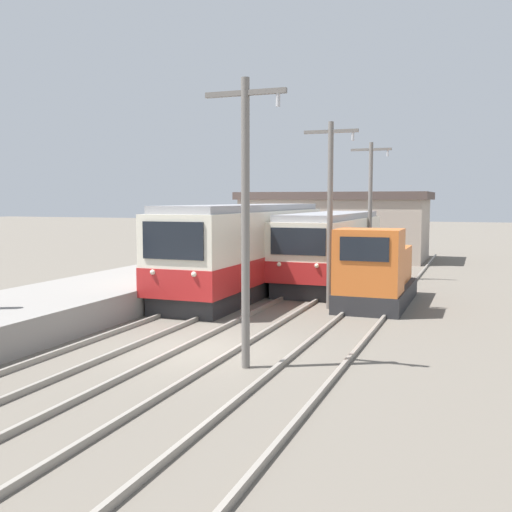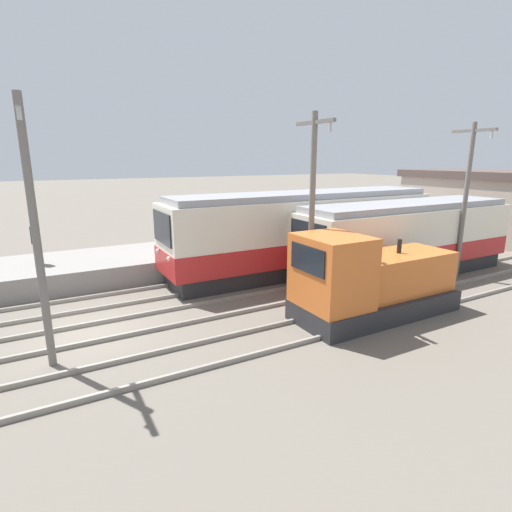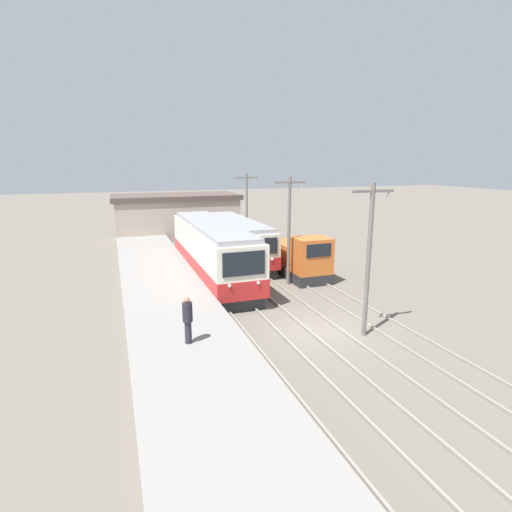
{
  "view_description": "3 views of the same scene",
  "coord_description": "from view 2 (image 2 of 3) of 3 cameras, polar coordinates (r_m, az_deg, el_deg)",
  "views": [
    {
      "loc": [
        6.91,
        -14.23,
        4.03
      ],
      "look_at": [
        -1.25,
        7.37,
        1.85
      ],
      "focal_mm": 42.0,
      "sensor_mm": 36.0,
      "label": 1
    },
    {
      "loc": [
        12.74,
        -1.03,
        5.35
      ],
      "look_at": [
        -1.25,
        6.66,
        1.42
      ],
      "focal_mm": 28.0,
      "sensor_mm": 36.0,
      "label": 2
    },
    {
      "loc": [
        -8.62,
        -15.33,
        7.63
      ],
      "look_at": [
        -0.35,
        7.64,
        1.93
      ],
      "focal_mm": 28.0,
      "sensor_mm": 36.0,
      "label": 3
    }
  ],
  "objects": [
    {
      "name": "commuter_train_center",
      "position": [
        19.78,
        20.56,
        1.98
      ],
      "size": [
        2.84,
        11.32,
        3.41
      ],
      "color": "#28282B",
      "rests_on": "ground"
    },
    {
      "name": "ground_plane",
      "position": [
        13.86,
        -22.57,
        -10.02
      ],
      "size": [
        200.0,
        200.0,
        0.0
      ],
      "primitive_type": "plane",
      "color": "#665E54"
    },
    {
      "name": "catenary_mast_near",
      "position": [
        11.15,
        -29.07,
        3.75
      ],
      "size": [
        2.0,
        0.2,
        6.84
      ],
      "color": "slate",
      "rests_on": "ground"
    },
    {
      "name": "track_left",
      "position": [
        16.26,
        -23.68,
        -6.35
      ],
      "size": [
        1.54,
        60.0,
        0.14
      ],
      "color": "gray",
      "rests_on": "ground"
    },
    {
      "name": "track_center",
      "position": [
        13.65,
        -22.49,
        -10.06
      ],
      "size": [
        1.54,
        60.0,
        0.14
      ],
      "color": "gray",
      "rests_on": "ground"
    },
    {
      "name": "platform_left",
      "position": [
        19.64,
        -24.86,
        -1.89
      ],
      "size": [
        4.5,
        54.0,
        0.94
      ],
      "primitive_type": "cube",
      "color": "gray",
      "rests_on": "ground"
    },
    {
      "name": "catenary_mast_far",
      "position": [
        20.03,
        27.79,
        7.62
      ],
      "size": [
        2.0,
        0.2,
        6.84
      ],
      "color": "slate",
      "rests_on": "ground"
    },
    {
      "name": "person_on_platform",
      "position": [
        19.32,
        -28.91,
        1.92
      ],
      "size": [
        0.38,
        0.38,
        1.84
      ],
      "color": "#282833",
      "rests_on": "platform_left"
    },
    {
      "name": "commuter_train_left",
      "position": [
        19.28,
        6.96,
        3.0
      ],
      "size": [
        2.84,
        13.88,
        3.82
      ],
      "color": "#28282B",
      "rests_on": "ground"
    },
    {
      "name": "track_right",
      "position": [
        10.96,
        -20.54,
        -15.96
      ],
      "size": [
        1.54,
        60.0,
        0.14
      ],
      "color": "gray",
      "rests_on": "ground"
    },
    {
      "name": "station_building",
      "position": [
        31.18,
        31.82,
        6.12
      ],
      "size": [
        12.6,
        6.3,
        4.53
      ],
      "color": "#AD9E8E",
      "rests_on": "ground"
    },
    {
      "name": "catenary_mast_mid",
      "position": [
        13.88,
        8.02,
        7.0
      ],
      "size": [
        2.0,
        0.2,
        6.84
      ],
      "color": "slate",
      "rests_on": "ground"
    },
    {
      "name": "shunting_locomotive",
      "position": [
        14.23,
        15.95,
        -3.67
      ],
      "size": [
        2.4,
        6.01,
        3.0
      ],
      "color": "#28282B",
      "rests_on": "ground"
    }
  ]
}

